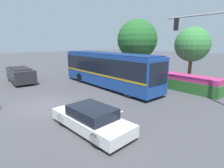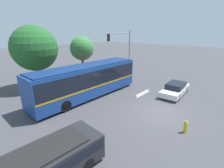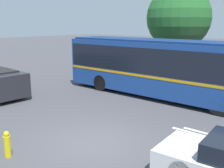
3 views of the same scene
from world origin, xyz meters
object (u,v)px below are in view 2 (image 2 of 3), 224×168
object	(u,v)px
sedan_foreground	(175,89)
traffic_light_pole	(124,47)
street_tree_left	(35,48)
street_tree_centre	(82,49)
city_bus	(88,79)
suv_left_lane	(46,162)
fire_hydrant	(185,127)

from	to	relation	value
sedan_foreground	traffic_light_pole	bearing A→B (deg)	-108.14
street_tree_left	street_tree_centre	xyz separation A→B (m)	(6.80, 0.52, -0.53)
sedan_foreground	street_tree_left	distance (m)	15.79
city_bus	sedan_foreground	xyz separation A→B (m)	(6.48, -6.28, -1.26)
city_bus	street_tree_centre	xyz separation A→B (m)	(4.68, 6.89, 2.16)
city_bus	traffic_light_pole	xyz separation A→B (m)	(8.63, 2.37, 2.43)
suv_left_lane	street_tree_left	bearing A→B (deg)	-110.74
suv_left_lane	street_tree_centre	xyz separation A→B (m)	(12.10, 12.97, 3.09)
city_bus	fire_hydrant	world-z (taller)	city_bus
traffic_light_pole	city_bus	bearing A→B (deg)	15.39
traffic_light_pole	fire_hydrant	world-z (taller)	traffic_light_pole
city_bus	traffic_light_pole	world-z (taller)	traffic_light_pole
fire_hydrant	suv_left_lane	bearing A→B (deg)	156.63
street_tree_centre	suv_left_lane	bearing A→B (deg)	-133.01
traffic_light_pole	fire_hydrant	distance (m)	14.96
city_bus	street_tree_left	distance (m)	7.22
sedan_foreground	street_tree_centre	size ratio (longest dim) A/B	0.83
sedan_foreground	fire_hydrant	world-z (taller)	sedan_foreground
suv_left_lane	city_bus	bearing A→B (deg)	-138.29
suv_left_lane	sedan_foreground	bearing A→B (deg)	-178.42
fire_hydrant	traffic_light_pole	bearing A→B (deg)	54.60
street_tree_left	suv_left_lane	bearing A→B (deg)	-113.09
traffic_light_pole	fire_hydrant	xyz separation A→B (m)	(-8.37, -11.78, -3.87)
suv_left_lane	street_tree_centre	world-z (taller)	street_tree_centre
city_bus	sedan_foreground	bearing A→B (deg)	-44.39
city_bus	sedan_foreground	distance (m)	9.11
fire_hydrant	street_tree_centre	bearing A→B (deg)	74.80
traffic_light_pole	fire_hydrant	bearing A→B (deg)	54.60
fire_hydrant	sedan_foreground	bearing A→B (deg)	26.71
street_tree_centre	fire_hydrant	bearing A→B (deg)	-105.20
sedan_foreground	suv_left_lane	size ratio (longest dim) A/B	0.92
city_bus	suv_left_lane	size ratio (longest dim) A/B	2.27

